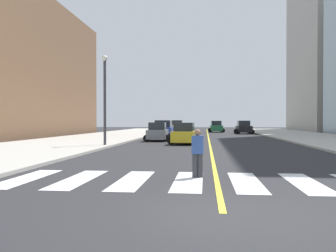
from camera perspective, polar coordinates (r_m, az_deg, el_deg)
name	(u,v)px	position (r m, az deg, el deg)	size (l,w,h in m)	color
ground_plane	(223,214)	(7.77, 8.63, -13.48)	(220.00, 220.00, 0.00)	#28282B
sidewalk_kerb_west	(54,144)	(30.01, -17.39, -2.78)	(10.00, 120.00, 0.15)	#B2ADA3
crosswalk_paint	(217,182)	(11.68, 7.67, -8.62)	(13.50, 4.00, 0.01)	silver
lane_divider_paint	(208,136)	(47.56, 6.31, -1.54)	(0.16, 80.00, 0.01)	yellow
car_silver_nearest	(177,126)	(66.79, 1.48, -0.05)	(2.93, 4.67, 2.08)	#B7B7BC
car_black_second	(244,128)	(56.09, 11.79, -0.25)	(2.85, 4.51, 2.00)	black
car_blue_third	(163,130)	(41.32, -0.71, -0.59)	(2.85, 4.53, 2.01)	#2D479E
car_yellow_fourth	(184,134)	(30.06, 2.59, -1.29)	(2.61, 4.08, 1.79)	gold
car_gray_fifth	(158,132)	(35.05, -1.63, -0.99)	(2.58, 4.06, 1.79)	slate
car_green_sixth	(216,127)	(63.30, 7.57, -0.14)	(2.86, 4.49, 1.98)	#236B42
pedestrian_crossing	(198,151)	(12.34, 4.65, -3.92)	(0.41, 0.41, 1.64)	#38383D
street_lamp	(105,91)	(27.57, -9.89, 5.37)	(0.44, 0.44, 6.67)	#38383D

